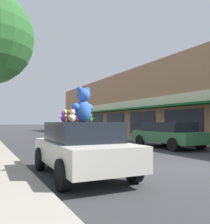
% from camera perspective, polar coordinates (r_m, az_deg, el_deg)
% --- Properties ---
extents(ground_plane, '(260.00, 260.00, 0.00)m').
position_cam_1_polar(ground_plane, '(8.67, 18.80, -12.06)').
color(ground_plane, '#333335').
extents(storefront_row, '(12.25, 41.03, 6.74)m').
position_cam_1_polar(storefront_row, '(28.59, 14.49, 1.58)').
color(storefront_row, tan).
rests_on(storefront_row, ground_plane).
extents(plush_art_car, '(2.08, 4.13, 1.49)m').
position_cam_1_polar(plush_art_car, '(7.03, -5.35, -7.97)').
color(plush_art_car, beige).
rests_on(plush_art_car, ground_plane).
extents(teddy_bear_giant, '(0.74, 0.53, 0.98)m').
position_cam_1_polar(teddy_bear_giant, '(6.95, -4.98, 1.59)').
color(teddy_bear_giant, blue).
rests_on(teddy_bear_giant, plush_art_car).
extents(teddy_bear_brown, '(0.15, 0.18, 0.25)m').
position_cam_1_polar(teddy_bear_brown, '(7.78, -7.69, -1.42)').
color(teddy_bear_brown, olive).
rests_on(teddy_bear_brown, plush_art_car).
extents(teddy_bear_orange, '(0.26, 0.20, 0.35)m').
position_cam_1_polar(teddy_bear_orange, '(7.25, -8.25, -0.97)').
color(teddy_bear_orange, orange).
rests_on(teddy_bear_orange, plush_art_car).
extents(teddy_bear_green, '(0.18, 0.14, 0.24)m').
position_cam_1_polar(teddy_bear_green, '(7.54, -3.33, -1.42)').
color(teddy_bear_green, green).
rests_on(teddy_bear_green, plush_art_car).
extents(teddy_bear_red, '(0.27, 0.23, 0.36)m').
position_cam_1_polar(teddy_bear_red, '(7.78, -6.73, -1.00)').
color(teddy_bear_red, red).
rests_on(teddy_bear_red, plush_art_car).
extents(teddy_bear_cream, '(0.27, 0.22, 0.37)m').
position_cam_1_polar(teddy_bear_cream, '(7.46, -9.17, -0.93)').
color(teddy_bear_cream, beige).
rests_on(teddy_bear_cream, plush_art_car).
extents(teddy_bear_purple, '(0.22, 0.18, 0.30)m').
position_cam_1_polar(teddy_bear_purple, '(6.88, -9.48, -1.08)').
color(teddy_bear_purple, purple).
rests_on(teddy_bear_purple, plush_art_car).
extents(teddy_bear_black, '(0.26, 0.17, 0.35)m').
position_cam_1_polar(teddy_bear_black, '(7.68, -8.33, -1.04)').
color(teddy_bear_black, black).
rests_on(teddy_bear_black, plush_art_car).
extents(teddy_bear_yellow, '(0.18, 0.24, 0.32)m').
position_cam_1_polar(teddy_bear_yellow, '(7.21, -5.73, -1.08)').
color(teddy_bear_yellow, yellow).
rests_on(teddy_bear_yellow, plush_art_car).
extents(teddy_bear_white, '(0.24, 0.21, 0.33)m').
position_cam_1_polar(teddy_bear_white, '(6.43, -7.45, -0.87)').
color(teddy_bear_white, white).
rests_on(teddy_bear_white, plush_art_car).
extents(parked_car_far_center, '(2.10, 4.68, 1.47)m').
position_cam_1_polar(parked_car_far_center, '(14.79, 14.26, -4.85)').
color(parked_car_far_center, '#336B3D').
rests_on(parked_car_far_center, ground_plane).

